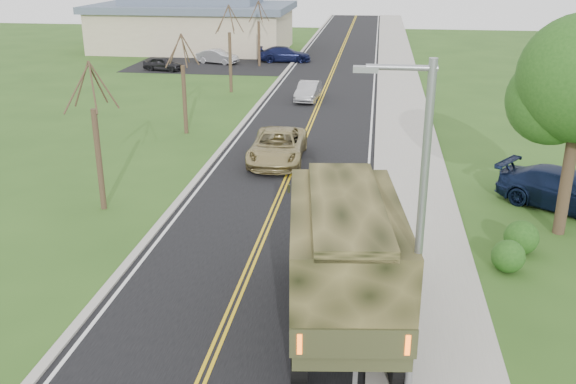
% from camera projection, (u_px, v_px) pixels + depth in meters
% --- Properties ---
extents(ground, '(160.00, 160.00, 0.00)m').
position_uv_depth(ground, '(208.00, 367.00, 16.34)').
color(ground, '#2A4B19').
rests_on(ground, ground).
extents(road, '(8.00, 120.00, 0.01)m').
position_uv_depth(road, '(329.00, 80.00, 53.46)').
color(road, black).
rests_on(road, ground).
extents(curb_right, '(0.30, 120.00, 0.12)m').
position_uv_depth(curb_right, '(379.00, 80.00, 52.91)').
color(curb_right, '#9E998E').
rests_on(curb_right, ground).
extents(sidewalk_right, '(3.20, 120.00, 0.10)m').
position_uv_depth(sidewalk_right, '(401.00, 81.00, 52.69)').
color(sidewalk_right, '#9E998E').
rests_on(sidewalk_right, ground).
extents(curb_left, '(0.30, 120.00, 0.10)m').
position_uv_depth(curb_left, '(280.00, 78.00, 53.98)').
color(curb_left, '#9E998E').
rests_on(curb_left, ground).
extents(street_light, '(1.65, 0.22, 8.00)m').
position_uv_depth(street_light, '(416.00, 226.00, 13.70)').
color(street_light, gray).
rests_on(street_light, ground).
extents(bare_tree_a, '(1.93, 2.26, 6.08)m').
position_uv_depth(bare_tree_a, '(98.00, 148.00, 25.60)').
color(bare_tree_a, '#38281C').
rests_on(bare_tree_a, ground).
extents(bare_tree_b, '(1.83, 2.14, 5.73)m').
position_uv_depth(bare_tree_b, '(184.00, 91.00, 36.79)').
color(bare_tree_b, '#38281C').
rests_on(bare_tree_b, ground).
extents(bare_tree_c, '(2.04, 2.39, 6.42)m').
position_uv_depth(bare_tree_c, '(230.00, 55.00, 47.83)').
color(bare_tree_c, '#38281C').
rests_on(bare_tree_c, ground).
extents(bare_tree_d, '(1.88, 2.20, 5.91)m').
position_uv_depth(bare_tree_d, '(259.00, 38.00, 59.04)').
color(bare_tree_d, '#38281C').
rests_on(bare_tree_d, ground).
extents(commercial_building, '(25.50, 21.50, 5.65)m').
position_uv_depth(commercial_building, '(194.00, 24.00, 69.40)').
color(commercial_building, tan).
rests_on(commercial_building, ground).
extents(military_truck, '(3.76, 8.34, 4.02)m').
position_uv_depth(military_truck, '(343.00, 249.00, 17.59)').
color(military_truck, black).
rests_on(military_truck, ground).
extents(suv_champagne, '(2.81, 5.78, 1.58)m').
position_uv_depth(suv_champagne, '(278.00, 146.00, 32.27)').
color(suv_champagne, '#9C8C58').
rests_on(suv_champagne, ground).
extents(sedan_silver, '(1.66, 4.08, 1.32)m').
position_uv_depth(sedan_silver, '(308.00, 91.00, 45.83)').
color(sedan_silver, '#A2A2A6').
rests_on(sedan_silver, ground).
extents(pickup_navy, '(5.91, 5.08, 1.63)m').
position_uv_depth(pickup_navy, '(567.00, 191.00, 26.17)').
color(pickup_navy, '#0D1732').
rests_on(pickup_navy, ground).
extents(lot_car_dark, '(3.82, 2.11, 1.23)m').
position_uv_depth(lot_car_dark, '(163.00, 64.00, 57.45)').
color(lot_car_dark, black).
rests_on(lot_car_dark, ground).
extents(lot_car_silver, '(4.30, 2.51, 1.34)m').
position_uv_depth(lot_car_silver, '(217.00, 57.00, 61.15)').
color(lot_car_silver, '#B7B7BC').
rests_on(lot_car_silver, ground).
extents(lot_car_navy, '(5.25, 2.66, 1.46)m').
position_uv_depth(lot_car_navy, '(285.00, 54.00, 62.10)').
color(lot_car_navy, '#0E1234').
rests_on(lot_car_navy, ground).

